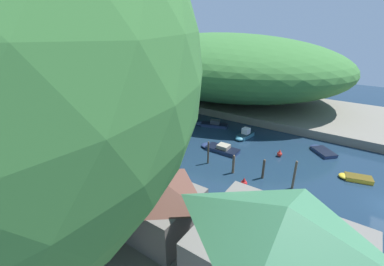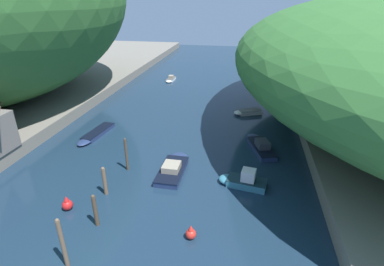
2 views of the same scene
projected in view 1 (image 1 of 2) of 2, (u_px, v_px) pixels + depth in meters
name	position (u px, v px, depth m)	size (l,w,h in m)	color
water_surface	(165.00, 139.00, 41.70)	(130.00, 130.00, 0.00)	#192D42
right_bank	(233.00, 100.00, 60.29)	(22.00, 120.00, 1.39)	slate
hillside_right	(221.00, 65.00, 60.22)	(40.13, 56.18, 14.11)	#387033
waterfront_building	(279.00, 258.00, 14.38)	(7.67, 9.63, 7.41)	slate
boathouse_shed	(154.00, 200.00, 20.91)	(5.98, 7.50, 5.16)	slate
boat_mid_channel	(328.00, 227.00, 23.31)	(1.64, 5.44, 1.07)	black
boat_red_skiff	(54.00, 123.00, 47.61)	(1.27, 3.73, 0.90)	white
boat_far_upstream	(244.00, 135.00, 42.02)	(4.20, 2.11, 1.58)	teal
boat_white_cruiser	(165.00, 117.00, 50.88)	(3.99, 2.77, 0.58)	silver
boat_near_quay	(321.00, 151.00, 37.48)	(4.33, 4.35, 0.48)	navy
boat_far_right_bank	(219.00, 148.00, 37.96)	(2.14, 5.95, 1.10)	navy
boat_moored_right	(142.00, 169.00, 32.75)	(2.11, 6.24, 0.47)	navy
boat_small_dinghy	(211.00, 124.00, 46.97)	(3.41, 6.17, 1.21)	navy
boat_yellow_tender	(354.00, 178.00, 30.87)	(2.31, 3.87, 0.50)	gold
mooring_post_nearest	(294.00, 175.00, 28.62)	(0.26, 0.26, 3.55)	brown
mooring_post_second	(263.00, 169.00, 30.76)	(0.29, 0.29, 2.56)	#4C3D2D
mooring_post_middle	(233.00, 164.00, 31.83)	(0.32, 0.32, 2.52)	brown
mooring_post_fourth	(208.00, 153.00, 33.93)	(0.23, 0.23, 3.21)	#4C3D2D
channel_buoy_near	(280.00, 154.00, 36.18)	(0.71, 0.71, 1.06)	red
channel_buoy_far	(244.00, 183.00, 29.44)	(0.79, 0.79, 1.19)	red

